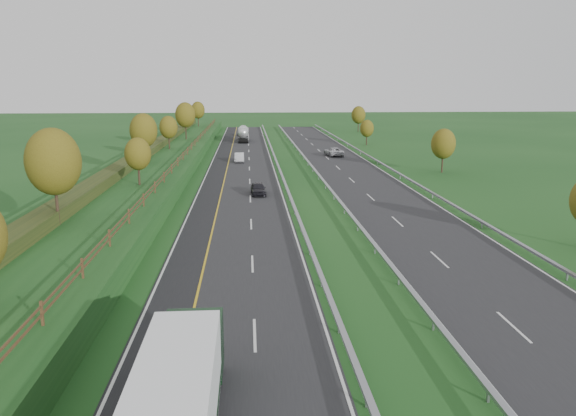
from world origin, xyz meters
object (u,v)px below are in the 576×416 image
Objects in this scene: car_dark_near at (258,189)px; car_oncoming at (334,152)px; car_silver_mid at (239,157)px; road_tanker at (243,133)px; car_small_far at (241,133)px.

car_oncoming is (14.63, 36.51, 0.06)m from car_dark_near.
car_oncoming is (17.27, 6.90, 0.04)m from car_silver_mid.
road_tanker reaches higher than car_silver_mid.
car_silver_mid is 0.80× the size of car_oncoming.
car_silver_mid is at bearing 14.35° from car_oncoming.
road_tanker is 2.63× the size of car_dark_near.
car_dark_near is 0.97× the size of car_small_far.
car_oncoming reaches higher than car_small_far.
car_silver_mid is (-2.63, 29.62, 0.03)m from car_dark_near.
car_dark_near is 39.33m from car_oncoming.
road_tanker is at bearing -67.49° from car_oncoming.
road_tanker is 36.07m from car_silver_mid.
car_small_far is (-2.75, 79.43, -0.09)m from car_dark_near.
road_tanker is 2.55× the size of car_small_far.
road_tanker is at bearing 89.36° from car_dark_near.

